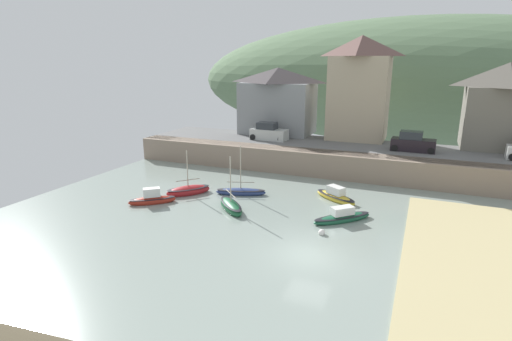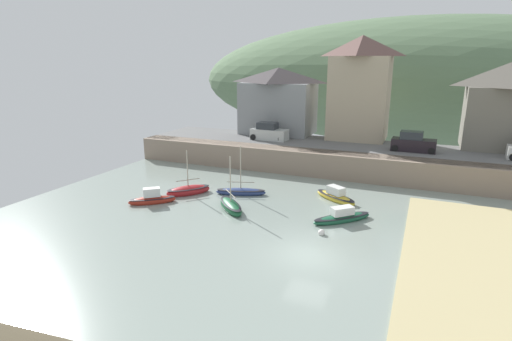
% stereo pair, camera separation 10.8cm
% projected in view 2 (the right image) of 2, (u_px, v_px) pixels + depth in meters
% --- Properties ---
extents(quay_seawall, '(48.00, 9.40, 2.40)m').
position_uv_depth(quay_seawall, '(359.00, 164.00, 38.81)').
color(quay_seawall, gray).
rests_on(quay_seawall, ground).
extents(hillside_backdrop, '(80.00, 44.00, 21.28)m').
position_uv_depth(hillside_backdrop, '(423.00, 82.00, 69.05)').
color(hillside_backdrop, '#587351').
rests_on(hillside_backdrop, ground).
extents(waterfront_building_left, '(8.66, 5.74, 7.79)m').
position_uv_depth(waterfront_building_left, '(278.00, 100.00, 48.51)').
color(waterfront_building_left, gray).
rests_on(waterfront_building_left, ground).
extents(waterfront_building_centre, '(6.50, 5.46, 11.22)m').
position_uv_depth(waterfront_building_centre, '(360.00, 88.00, 44.46)').
color(waterfront_building_centre, tan).
rests_on(waterfront_building_centre, ground).
extents(waterfront_building_right, '(7.32, 5.50, 8.44)m').
position_uv_depth(waterfront_building_right, '(505.00, 106.00, 39.54)').
color(waterfront_building_right, slate).
rests_on(waterfront_building_right, ground).
extents(sailboat_tall_mast, '(4.02, 3.99, 1.20)m').
position_uv_depth(sailboat_tall_mast, '(342.00, 217.00, 28.55)').
color(sailboat_tall_mast, '#1A5439').
rests_on(sailboat_tall_mast, ground).
extents(fishing_boat_green, '(3.52, 3.55, 4.36)m').
position_uv_depth(fishing_boat_green, '(231.00, 206.00, 30.76)').
color(fishing_boat_green, '#1A5632').
rests_on(fishing_boat_green, ground).
extents(sailboat_white_hull, '(3.48, 3.76, 4.00)m').
position_uv_depth(sailboat_white_hull, '(188.00, 190.00, 34.39)').
color(sailboat_white_hull, maroon).
rests_on(sailboat_white_hull, ground).
extents(motorboat_with_cabin, '(4.10, 3.24, 1.29)m').
position_uv_depth(motorboat_with_cabin, '(336.00, 196.00, 32.89)').
color(motorboat_with_cabin, gold).
rests_on(motorboat_with_cabin, ground).
extents(sailboat_far_left, '(3.46, 3.11, 1.42)m').
position_uv_depth(sailboat_far_left, '(152.00, 199.00, 32.13)').
color(sailboat_far_left, maroon).
rests_on(sailboat_far_left, ground).
extents(sailboat_blue_trim, '(4.36, 2.32, 4.39)m').
position_uv_depth(sailboat_blue_trim, '(241.00, 192.00, 34.28)').
color(sailboat_blue_trim, navy).
rests_on(sailboat_blue_trim, ground).
extents(parked_car_near_slipway, '(4.17, 1.87, 1.95)m').
position_uv_depth(parked_car_near_slipway, '(269.00, 133.00, 45.12)').
color(parked_car_near_slipway, '#B5BBB6').
rests_on(parked_car_near_slipway, ground).
extents(parked_car_by_wall, '(4.14, 1.82, 1.95)m').
position_uv_depth(parked_car_by_wall, '(413.00, 143.00, 39.43)').
color(parked_car_by_wall, black).
rests_on(parked_car_by_wall, ground).
extents(mooring_buoy, '(0.45, 0.45, 0.45)m').
position_uv_depth(mooring_buoy, '(321.00, 233.00, 26.36)').
color(mooring_buoy, silver).
rests_on(mooring_buoy, ground).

